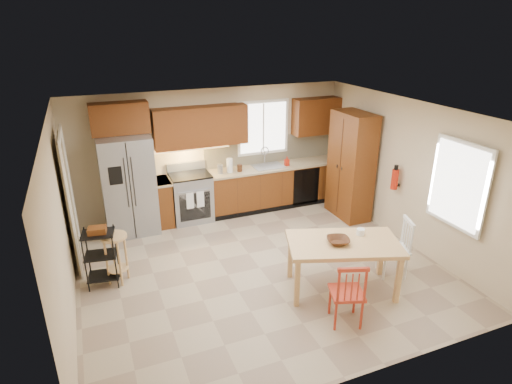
{
  "coord_description": "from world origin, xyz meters",
  "views": [
    {
      "loc": [
        -2.28,
        -5.45,
        3.69
      ],
      "look_at": [
        0.1,
        0.4,
        1.15
      ],
      "focal_mm": 30.0,
      "sensor_mm": 36.0,
      "label": 1
    }
  ],
  "objects": [
    {
      "name": "pantry",
      "position": [
        2.43,
        1.2,
        1.05
      ],
      "size": [
        0.5,
        0.95,
        2.1
      ],
      "primitive_type": "cube",
      "color": "#5D3111",
      "rests_on": "floor"
    },
    {
      "name": "doorway",
      "position": [
        -2.67,
        1.3,
        1.05
      ],
      "size": [
        0.04,
        0.95,
        2.1
      ],
      "primitive_type": "cube",
      "color": "#8C7A59",
      "rests_on": "wall_left"
    },
    {
      "name": "paper_towel",
      "position": [
        0.25,
        2.15,
        1.04
      ],
      "size": [
        0.12,
        0.12,
        0.28
      ],
      "primitive_type": "cylinder",
      "color": "white",
      "rests_on": "base_cabinet_run"
    },
    {
      "name": "range_stove",
      "position": [
        -0.55,
        2.19,
        0.46
      ],
      "size": [
        0.76,
        0.63,
        0.92
      ],
      "primitive_type": "cube",
      "color": "gray",
      "rests_on": "floor"
    },
    {
      "name": "wall_back",
      "position": [
        0.0,
        2.5,
        1.25
      ],
      "size": [
        5.5,
        0.02,
        2.5
      ],
      "primitive_type": "cube",
      "color": "#CCB793",
      "rests_on": "ground"
    },
    {
      "name": "canister_wood",
      "position": [
        0.45,
        2.12,
        0.97
      ],
      "size": [
        0.1,
        0.1,
        0.14
      ],
      "primitive_type": "cylinder",
      "color": "#4A2513",
      "rests_on": "base_cabinet_run"
    },
    {
      "name": "upper_right_block",
      "position": [
        2.25,
        2.33,
        1.83
      ],
      "size": [
        1.0,
        0.35,
        0.75
      ],
      "primitive_type": "cube",
      "color": "#642E10",
      "rests_on": "wall_back"
    },
    {
      "name": "ceiling",
      "position": [
        0.0,
        0.0,
        2.5
      ],
      "size": [
        5.5,
        5.0,
        0.02
      ],
      "primitive_type": "cube",
      "color": "silver",
      "rests_on": "ground"
    },
    {
      "name": "table_jar",
      "position": [
        1.23,
        -0.88,
        0.8
      ],
      "size": [
        0.15,
        0.15,
        0.13
      ],
      "primitive_type": "cylinder",
      "rotation": [
        0.0,
        0.0,
        -0.33
      ],
      "color": "white",
      "rests_on": "dining_table"
    },
    {
      "name": "wall_front",
      "position": [
        0.0,
        -2.5,
        1.25
      ],
      "size": [
        5.5,
        0.02,
        2.5
      ],
      "primitive_type": "cube",
      "color": "#CCB793",
      "rests_on": "ground"
    },
    {
      "name": "wall_right",
      "position": [
        2.75,
        0.0,
        1.25
      ],
      "size": [
        0.02,
        5.0,
        2.5
      ],
      "primitive_type": "cube",
      "color": "#CCB793",
      "rests_on": "ground"
    },
    {
      "name": "dishwasher",
      "position": [
        1.85,
        1.91,
        0.45
      ],
      "size": [
        0.6,
        0.02,
        0.78
      ],
      "primitive_type": "cube",
      "color": "black",
      "rests_on": "floor"
    },
    {
      "name": "fire_extinguisher",
      "position": [
        2.63,
        0.15,
        1.1
      ],
      "size": [
        0.12,
        0.12,
        0.36
      ],
      "primitive_type": "cylinder",
      "color": "#A91D0B",
      "rests_on": "wall_right"
    },
    {
      "name": "refrigerator",
      "position": [
        -1.7,
        2.12,
        0.91
      ],
      "size": [
        0.92,
        0.75,
        1.82
      ],
      "primitive_type": "cube",
      "color": "gray",
      "rests_on": "floor"
    },
    {
      "name": "window_back",
      "position": [
        1.1,
        2.48,
        1.65
      ],
      "size": [
        1.12,
        0.04,
        1.12
      ],
      "primitive_type": "cube",
      "color": "white",
      "rests_on": "wall_back"
    },
    {
      "name": "base_cabinet_narrow",
      "position": [
        -1.1,
        2.2,
        0.45
      ],
      "size": [
        0.3,
        0.6,
        0.9
      ],
      "primitive_type": "cube",
      "color": "#5D3111",
      "rests_on": "floor"
    },
    {
      "name": "utility_cart",
      "position": [
        -2.33,
        0.46,
        0.45
      ],
      "size": [
        0.5,
        0.42,
        0.9
      ],
      "primitive_type": null,
      "rotation": [
        0.0,
        0.0,
        -0.16
      ],
      "color": "black",
      "rests_on": "floor"
    },
    {
      "name": "table_bowl",
      "position": [
        0.79,
        -0.97,
        0.77
      ],
      "size": [
        0.4,
        0.4,
        0.08
      ],
      "primitive_type": "imported",
      "rotation": [
        0.0,
        0.0,
        -0.33
      ],
      "color": "#4A2513",
      "rests_on": "dining_table"
    },
    {
      "name": "backsplash",
      "position": [
        1.29,
        2.48,
        1.18
      ],
      "size": [
        2.92,
        0.03,
        0.55
      ],
      "primitive_type": "cube",
      "color": "beige",
      "rests_on": "wall_back"
    },
    {
      "name": "undercab_glow",
      "position": [
        -0.55,
        2.3,
        1.43
      ],
      "size": [
        1.6,
        0.3,
        0.01
      ],
      "primitive_type": "cube",
      "color": "#FFBF66",
      "rests_on": "wall_back"
    },
    {
      "name": "soap_bottle",
      "position": [
        1.48,
        2.1,
        1.0
      ],
      "size": [
        0.09,
        0.09,
        0.19
      ],
      "primitive_type": "imported",
      "color": "#A91D0B",
      "rests_on": "base_cabinet_run"
    },
    {
      "name": "base_cabinet_run",
      "position": [
        1.29,
        2.2,
        0.45
      ],
      "size": [
        2.92,
        0.6,
        0.9
      ],
      "primitive_type": "cube",
      "color": "#5D3111",
      "rests_on": "floor"
    },
    {
      "name": "sink",
      "position": [
        1.1,
        2.2,
        0.86
      ],
      "size": [
        0.62,
        0.46,
        0.16
      ],
      "primitive_type": "cube",
      "color": "gray",
      "rests_on": "base_cabinet_run"
    },
    {
      "name": "wall_left",
      "position": [
        -2.75,
        0.0,
        1.25
      ],
      "size": [
        0.02,
        5.0,
        2.5
      ],
      "primitive_type": "cube",
      "color": "#CCB793",
      "rests_on": "ground"
    },
    {
      "name": "chair_white",
      "position": [
        1.83,
        -0.92,
        0.46
      ],
      "size": [
        0.55,
        0.55,
        0.92
      ],
      "primitive_type": null,
      "rotation": [
        0.0,
        0.0,
        1.24
      ],
      "color": "white",
      "rests_on": "floor"
    },
    {
      "name": "upper_over_fridge",
      "position": [
        -1.7,
        2.33,
        2.1
      ],
      "size": [
        1.0,
        0.35,
        0.55
      ],
      "primitive_type": "cube",
      "color": "#642E10",
      "rests_on": "wall_back"
    },
    {
      "name": "upper_left_block",
      "position": [
        -0.25,
        2.33,
        1.83
      ],
      "size": [
        1.8,
        0.35,
        0.75
      ],
      "primitive_type": "cube",
      "color": "#642E10",
      "rests_on": "wall_back"
    },
    {
      "name": "canister_steel",
      "position": [
        0.05,
        2.15,
        0.99
      ],
      "size": [
        0.11,
        0.11,
        0.18
      ],
      "primitive_type": "cylinder",
      "color": "gray",
      "rests_on": "base_cabinet_run"
    },
    {
      "name": "window_right",
      "position": [
        2.68,
        -1.15,
        1.45
      ],
      "size": [
        0.04,
        1.02,
        1.32
      ],
      "primitive_type": "cube",
      "color": "white",
      "rests_on": "wall_right"
    },
    {
      "name": "floor",
      "position": [
        0.0,
        0.0,
        0.0
      ],
      "size": [
        5.5,
        5.5,
        0.0
      ],
      "primitive_type": "plane",
      "color": "tan",
      "rests_on": "ground"
    },
    {
      "name": "dining_table",
      "position": [
        0.88,
        -0.97,
        0.38
      ],
      "size": [
        1.77,
        1.35,
        0.76
      ],
      "primitive_type": null,
      "rotation": [
        0.0,
        0.0,
        -0.33
      ],
      "color": "tan",
      "rests_on": "floor"
    },
    {
      "name": "chair_red",
      "position": [
        0.53,
        -1.62,
        0.46
      ],
      "size": [
        0.55,
        0.55,
        0.92
      ],
      "primitive_type": null,
      "rotation": [
        0.0,
        0.0,
        -0.33
      ],
      "color": "#A52C19",
      "rests_on": "floor"
    },
    {
      "name": "bar_stool",
      "position": [
        -2.12,
        0.46,
        0.39
      ],
      "size": [
        0.39,
        0.39,
        0.78
      ],
      "primitive_type": null,
      "rotation": [
        0.0,
        0.0,
        -0.02
      ],
      "color": "tan",
      "rests_on": "floor"
    }
  ]
}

